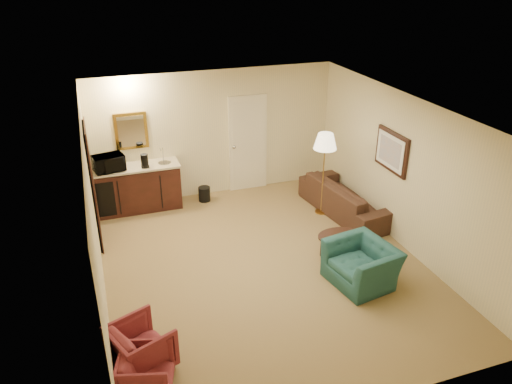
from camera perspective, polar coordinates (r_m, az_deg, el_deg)
The scene contains 12 objects.
ground at distance 8.25m, azimuth 0.90°, elevation -8.40°, with size 6.00×6.00×0.00m, color olive.
room_walls at distance 8.08m, azimuth -1.51°, elevation 4.57°, with size 5.02×6.01×2.61m.
wetbar_cabinet at distance 10.07m, azimuth -13.28°, elevation 0.48°, with size 1.64×0.58×0.92m, color #391712.
sofa at distance 9.81m, azimuth 10.37°, elevation -0.14°, with size 2.18×0.64×0.85m, color black.
teal_armchair at distance 7.81m, azimuth 12.04°, elevation -7.39°, with size 0.99×0.64×0.87m, color #215353.
rose_chair_near at distance 6.18m, azimuth -12.45°, elevation -19.33°, with size 0.58×0.55×0.60m, color maroon.
rose_chair_far at distance 6.44m, azimuth -12.98°, elevation -16.65°, with size 0.66×0.62×0.68m, color maroon.
coffee_table at distance 8.49m, azimuth 9.38°, elevation -6.04°, with size 0.73×0.49×0.42m, color black.
floor_lamp at distance 9.59m, azimuth 7.69°, elevation 2.04°, with size 0.44×0.44×1.64m, color #AD8339.
waste_bin at distance 10.31m, azimuth -5.93°, elevation -0.23°, with size 0.24×0.24×0.30m, color black.
microwave at distance 9.74m, azimuth -16.52°, elevation 3.37°, with size 0.55×0.31×0.38m, color black.
coffee_maker at distance 9.75m, azimuth -12.62°, elevation 3.49°, with size 0.14×0.14×0.27m, color black.
Camera 1 is at (-2.34, -6.44, 4.59)m, focal length 35.00 mm.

